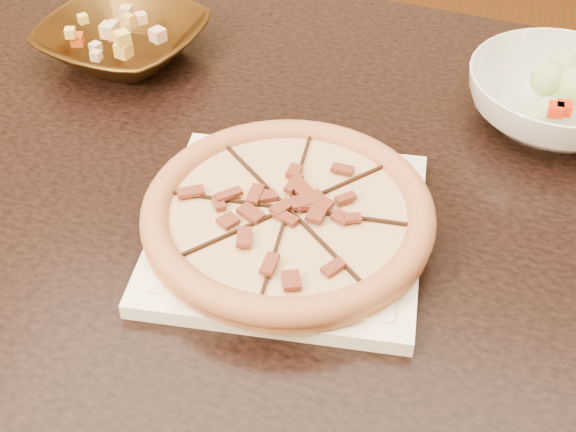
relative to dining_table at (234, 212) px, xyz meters
name	(u,v)px	position (x,y,z in m)	size (l,w,h in m)	color
floor	(223,409)	(-0.09, 0.12, -0.66)	(4.00, 4.00, 0.02)	#55260F
dining_table	(234,212)	(0.00, 0.00, 0.00)	(1.48, 1.04, 0.75)	black
plate	(288,229)	(0.11, -0.13, 0.11)	(0.31, 0.31, 0.02)	white
pizza	(288,213)	(0.11, -0.13, 0.14)	(0.31, 0.31, 0.03)	#CF7952
bronze_bowl	(124,41)	(-0.21, 0.17, 0.13)	(0.22, 0.22, 0.05)	#472E11
mixed_dish	(118,14)	(-0.21, 0.17, 0.17)	(0.09, 0.11, 0.03)	#D8B289
salad_bowl	(557,98)	(0.38, 0.16, 0.14)	(0.23, 0.23, 0.07)	white
salad	(566,61)	(0.38, 0.16, 0.19)	(0.09, 0.12, 0.04)	#CAE691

